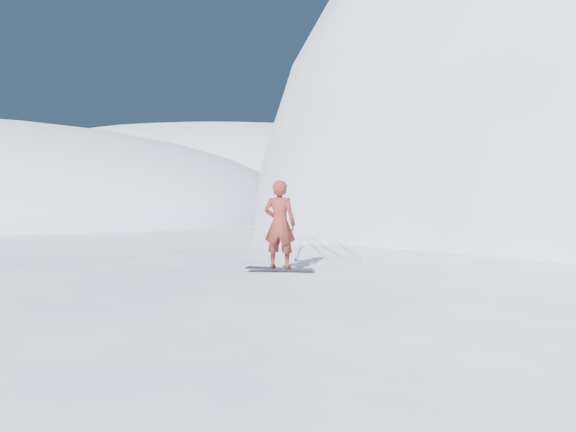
# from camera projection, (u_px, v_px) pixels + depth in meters

# --- Properties ---
(ground) EXTENTS (400.00, 400.00, 0.00)m
(ground) POSITION_uv_depth(u_px,v_px,m) (365.00, 403.00, 10.84)
(ground) COLOR white
(ground) RESTS_ON ground
(near_ridge) EXTENTS (36.00, 28.00, 4.80)m
(near_ridge) POSITION_uv_depth(u_px,v_px,m) (412.00, 359.00, 13.61)
(near_ridge) COLOR white
(near_ridge) RESTS_ON ground
(far_ridge_c) EXTENTS (140.00, 90.00, 36.00)m
(far_ridge_c) POSITION_uv_depth(u_px,v_px,m) (207.00, 205.00, 126.08)
(far_ridge_c) COLOR white
(far_ridge_c) RESTS_ON ground
(wind_bumps) EXTENTS (16.00, 14.40, 1.00)m
(wind_bumps) POSITION_uv_depth(u_px,v_px,m) (345.00, 367.00, 13.02)
(wind_bumps) COLOR white
(wind_bumps) RESTS_ON ground
(snowboard) EXTENTS (1.52, 0.39, 0.03)m
(snowboard) POSITION_uv_depth(u_px,v_px,m) (280.00, 269.00, 12.12)
(snowboard) COLOR black
(snowboard) RESTS_ON near_ridge
(snowboarder) EXTENTS (0.73, 0.51, 1.91)m
(snowboarder) POSITION_uv_depth(u_px,v_px,m) (280.00, 224.00, 12.07)
(snowboarder) COLOR maroon
(snowboarder) RESTS_ON snowboard
(board_tracks) EXTENTS (2.52, 5.96, 0.04)m
(board_tracks) POSITION_uv_depth(u_px,v_px,m) (321.00, 246.00, 16.60)
(board_tracks) COLOR silver
(board_tracks) RESTS_ON ground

